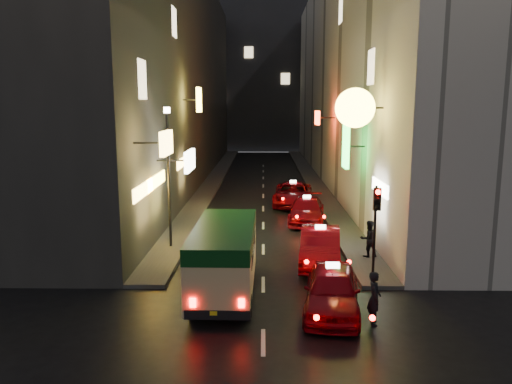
{
  "coord_description": "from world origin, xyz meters",
  "views": [
    {
      "loc": [
        -0.02,
        -8.85,
        6.47
      ],
      "look_at": [
        -0.33,
        13.0,
        2.65
      ],
      "focal_mm": 35.0,
      "sensor_mm": 36.0,
      "label": 1
    }
  ],
  "objects_px": {
    "pedestrian_crossing": "(374,295)",
    "lamp_post": "(169,168)",
    "minibus": "(224,252)",
    "traffic_light": "(376,213)",
    "taxi_near": "(332,286)"
  },
  "relations": [
    {
      "from": "minibus",
      "to": "lamp_post",
      "type": "bearing_deg",
      "value": 117.58
    },
    {
      "from": "taxi_near",
      "to": "lamp_post",
      "type": "height_order",
      "value": "lamp_post"
    },
    {
      "from": "pedestrian_crossing",
      "to": "lamp_post",
      "type": "distance_m",
      "value": 11.16
    },
    {
      "from": "minibus",
      "to": "lamp_post",
      "type": "height_order",
      "value": "lamp_post"
    },
    {
      "from": "minibus",
      "to": "pedestrian_crossing",
      "type": "xyz_separation_m",
      "value": [
        4.63,
        -2.27,
        -0.62
      ]
    },
    {
      "from": "minibus",
      "to": "taxi_near",
      "type": "bearing_deg",
      "value": -21.61
    },
    {
      "from": "taxi_near",
      "to": "traffic_light",
      "type": "distance_m",
      "value": 3.51
    },
    {
      "from": "minibus",
      "to": "taxi_near",
      "type": "distance_m",
      "value": 3.82
    },
    {
      "from": "taxi_near",
      "to": "traffic_light",
      "type": "xyz_separation_m",
      "value": [
        1.83,
        2.36,
        1.84
      ]
    },
    {
      "from": "pedestrian_crossing",
      "to": "lamp_post",
      "type": "xyz_separation_m",
      "value": [
        -7.5,
        7.77,
        2.8
      ]
    },
    {
      "from": "pedestrian_crossing",
      "to": "lamp_post",
      "type": "relative_size",
      "value": 0.3
    },
    {
      "from": "lamp_post",
      "to": "traffic_light",
      "type": "bearing_deg",
      "value": -28.91
    },
    {
      "from": "pedestrian_crossing",
      "to": "traffic_light",
      "type": "bearing_deg",
      "value": -9.08
    },
    {
      "from": "pedestrian_crossing",
      "to": "lamp_post",
      "type": "height_order",
      "value": "lamp_post"
    },
    {
      "from": "minibus",
      "to": "pedestrian_crossing",
      "type": "bearing_deg",
      "value": -26.11
    }
  ]
}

